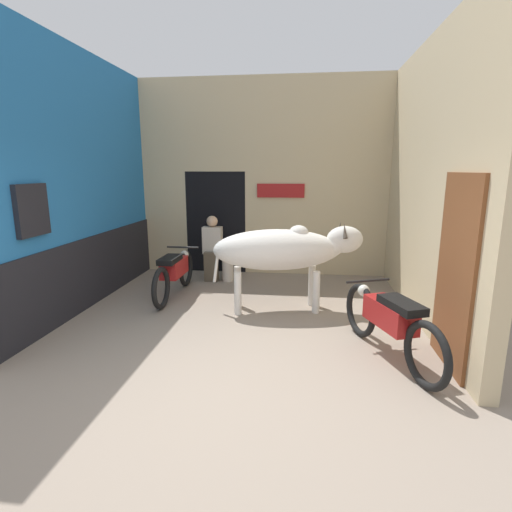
# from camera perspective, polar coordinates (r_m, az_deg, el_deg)

# --- Properties ---
(ground_plane) EXTENTS (30.00, 30.00, 0.00)m
(ground_plane) POSITION_cam_1_polar(r_m,az_deg,el_deg) (4.20, -6.22, -18.31)
(ground_plane) COLOR gray
(wall_left_shopfront) EXTENTS (0.25, 4.60, 3.91)m
(wall_left_shopfront) POSITION_cam_1_polar(r_m,az_deg,el_deg) (6.75, -24.03, 9.17)
(wall_left_shopfront) COLOR #236BAD
(wall_left_shopfront) RESTS_ON ground_plane
(wall_back_with_doorway) EXTENTS (4.99, 0.93, 3.91)m
(wall_back_with_doorway) POSITION_cam_1_polar(r_m,az_deg,el_deg) (8.46, -1.24, 8.92)
(wall_back_with_doorway) COLOR #C6B289
(wall_back_with_doorway) RESTS_ON ground_plane
(wall_right_with_door) EXTENTS (0.22, 4.60, 3.91)m
(wall_right_with_door) POSITION_cam_1_polar(r_m,az_deg,el_deg) (6.02, 23.87, 9.28)
(wall_right_with_door) COLOR #C6B289
(wall_right_with_door) RESTS_ON ground_plane
(cow) EXTENTS (2.31, 0.97, 1.36)m
(cow) POSITION_cam_1_polar(r_m,az_deg,el_deg) (6.03, 4.06, 0.90)
(cow) COLOR silver
(cow) RESTS_ON ground_plane
(motorcycle_near) EXTENTS (0.86, 1.91, 0.80)m
(motorcycle_near) POSITION_cam_1_polar(r_m,az_deg,el_deg) (4.81, 18.56, -8.74)
(motorcycle_near) COLOR black
(motorcycle_near) RESTS_ON ground_plane
(motorcycle_far) EXTENTS (0.58, 1.94, 0.77)m
(motorcycle_far) POSITION_cam_1_polar(r_m,az_deg,el_deg) (6.91, -11.59, -2.15)
(motorcycle_far) COLOR black
(motorcycle_far) RESTS_ON ground_plane
(shopkeeper_seated) EXTENTS (0.37, 0.34, 1.26)m
(shopkeeper_seated) POSITION_cam_1_polar(r_m,az_deg,el_deg) (7.79, -6.29, 1.43)
(shopkeeper_seated) COLOR brown
(shopkeeper_seated) RESTS_ON ground_plane
(plastic_stool) EXTENTS (0.31, 0.31, 0.47)m
(plastic_stool) POSITION_cam_1_polar(r_m,az_deg,el_deg) (7.78, -4.05, -1.74)
(plastic_stool) COLOR beige
(plastic_stool) RESTS_ON ground_plane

